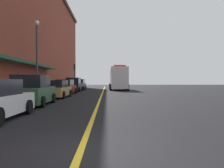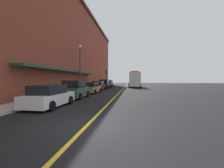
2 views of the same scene
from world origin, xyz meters
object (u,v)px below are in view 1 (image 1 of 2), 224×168
object	(u,v)px
parked_car_2	(57,89)
traffic_light_near	(75,71)
parking_meter_2	(51,85)
parked_car_3	(65,87)
parked_car_1	(32,91)
street_lamp_left	(37,49)
parking_meter_3	(12,88)
parked_car_4	(74,85)
parking_meter_1	(39,86)
box_truck	(118,79)
parked_car_5	(79,85)

from	to	relation	value
parked_car_2	traffic_light_near	size ratio (longest dim) A/B	1.11
parking_meter_2	parked_car_3	bearing A→B (deg)	44.99
parked_car_1	street_lamp_left	size ratio (longest dim) A/B	0.66
parked_car_1	parking_meter_3	bearing A→B (deg)	81.67
parking_meter_2	parked_car_4	bearing A→B (deg)	80.02
parked_car_4	parking_meter_1	size ratio (longest dim) A/B	3.66
parked_car_3	parking_meter_2	size ratio (longest dim) A/B	3.42
box_truck	parking_meter_3	bearing A→B (deg)	-19.24
parked_car_4	parked_car_5	world-z (taller)	parked_car_4
parked_car_1	parked_car_3	distance (m)	11.76
parked_car_2	box_truck	world-z (taller)	box_truck
parked_car_2	parked_car_4	world-z (taller)	parked_car_4
parked_car_2	traffic_light_near	distance (m)	22.44
parked_car_5	parking_meter_3	world-z (taller)	parked_car_5
parked_car_1	parked_car_3	xyz separation A→B (m)	(-0.01, 11.76, -0.10)
parked_car_5	parking_meter_1	size ratio (longest dim) A/B	3.39
box_truck	parking_meter_1	bearing A→B (deg)	-24.89
parked_car_2	street_lamp_left	world-z (taller)	street_lamp_left
parked_car_2	parking_meter_3	xyz separation A→B (m)	(-1.48, -6.19, 0.33)
box_truck	parking_meter_2	distance (m)	15.11
parked_car_1	parked_car_2	world-z (taller)	parked_car_1
parked_car_1	street_lamp_left	bearing A→B (deg)	13.33
parked_car_5	parking_meter_3	distance (m)	23.98
street_lamp_left	box_truck	bearing A→B (deg)	62.15
parked_car_3	traffic_light_near	xyz separation A→B (m)	(-1.26, 16.88, 2.40)
parked_car_2	parked_car_4	xyz separation A→B (m)	(-0.12, 11.81, 0.15)
parking_meter_3	parked_car_3	bearing A→B (deg)	83.50
parking_meter_1	traffic_light_near	xyz separation A→B (m)	(0.06, 22.54, 2.10)
parked_car_5	box_truck	xyz separation A→B (m)	(6.30, -0.71, 0.99)
parking_meter_1	parking_meter_3	xyz separation A→B (m)	(0.00, -5.92, 0.00)
parking_meter_1	parked_car_3	bearing A→B (deg)	76.88
parked_car_4	parking_meter_2	xyz separation A→B (m)	(-1.36, -7.75, 0.18)
traffic_light_near	parking_meter_3	bearing A→B (deg)	-90.12
parking_meter_1	parking_meter_2	distance (m)	4.34
parking_meter_2	parking_meter_3	bearing A→B (deg)	-90.00
parked_car_1	traffic_light_near	distance (m)	28.75
box_truck	parking_meter_2	bearing A→B (deg)	-31.61
parked_car_2	parked_car_5	size ratio (longest dim) A/B	1.06
parked_car_3	parked_car_5	distance (m)	12.36
parked_car_2	parked_car_3	xyz separation A→B (m)	(-0.16, 5.38, 0.03)
traffic_light_near	parked_car_4	bearing A→B (deg)	-82.90
parked_car_2	parking_meter_2	xyz separation A→B (m)	(-1.48, 4.07, 0.33)
parked_car_1	parking_meter_2	size ratio (longest dim) A/B	3.46
parked_car_5	parking_meter_1	bearing A→B (deg)	177.34
parking_meter_1	parked_car_4	bearing A→B (deg)	83.56
parking_meter_3	parked_car_2	bearing A→B (deg)	76.57
street_lamp_left	traffic_light_near	xyz separation A→B (m)	(0.66, 20.96, -1.24)
parked_car_3	parked_car_4	xyz separation A→B (m)	(0.04, 6.43, 0.12)
parked_car_5	parking_meter_3	bearing A→B (deg)	178.44
parking_meter_1	parked_car_2	bearing A→B (deg)	10.43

